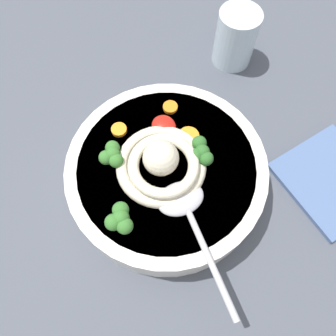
% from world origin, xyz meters
% --- Properties ---
extents(table_slab, '(1.22, 1.22, 0.03)m').
position_xyz_m(table_slab, '(0.00, 0.00, 0.01)').
color(table_slab, '#474C56').
rests_on(table_slab, ground).
extents(soup_bowl, '(0.27, 0.27, 0.06)m').
position_xyz_m(soup_bowl, '(0.00, 0.01, 0.06)').
color(soup_bowl, silver).
rests_on(soup_bowl, table_slab).
extents(noodle_pile, '(0.13, 0.13, 0.05)m').
position_xyz_m(noodle_pile, '(0.00, 0.00, 0.11)').
color(noodle_pile, beige).
rests_on(noodle_pile, soup_bowl).
extents(soup_spoon, '(0.17, 0.06, 0.02)m').
position_xyz_m(soup_spoon, '(0.07, 0.00, 0.10)').
color(soup_spoon, '#B7B7BC').
rests_on(soup_spoon, soup_bowl).
extents(chili_sauce_dollop, '(0.04, 0.03, 0.02)m').
position_xyz_m(chili_sauce_dollop, '(-0.05, 0.03, 0.10)').
color(chili_sauce_dollop, red).
rests_on(chili_sauce_dollop, soup_bowl).
extents(broccoli_floret_rear, '(0.04, 0.03, 0.03)m').
position_xyz_m(broccoli_floret_rear, '(0.04, -0.08, 0.11)').
color(broccoli_floret_rear, '#7A9E60').
rests_on(broccoli_floret_rear, soup_bowl).
extents(broccoli_floret_near_spoon, '(0.04, 0.03, 0.03)m').
position_xyz_m(broccoli_floret_near_spoon, '(-0.04, -0.05, 0.11)').
color(broccoli_floret_near_spoon, '#7A9E60').
rests_on(broccoli_floret_near_spoon, soup_bowl).
extents(broccoli_floret_front, '(0.04, 0.03, 0.03)m').
position_xyz_m(broccoli_floret_front, '(0.01, 0.05, 0.11)').
color(broccoli_floret_front, '#7A9E60').
rests_on(broccoli_floret_front, soup_bowl).
extents(carrot_slice_beside_noodles, '(0.03, 0.03, 0.01)m').
position_xyz_m(carrot_slice_beside_noodles, '(-0.02, 0.05, 0.09)').
color(carrot_slice_beside_noodles, orange).
rests_on(carrot_slice_beside_noodles, soup_bowl).
extents(carrot_slice_right, '(0.02, 0.02, 0.01)m').
position_xyz_m(carrot_slice_right, '(-0.08, -0.03, 0.09)').
color(carrot_slice_right, orange).
rests_on(carrot_slice_right, soup_bowl).
extents(carrot_slice_left, '(0.02, 0.02, 0.01)m').
position_xyz_m(carrot_slice_left, '(-0.08, 0.05, 0.09)').
color(carrot_slice_left, orange).
rests_on(carrot_slice_left, soup_bowl).
extents(drinking_glass, '(0.07, 0.07, 0.10)m').
position_xyz_m(drinking_glass, '(-0.16, 0.22, 0.08)').
color(drinking_glass, silver).
rests_on(drinking_glass, table_slab).
extents(folded_napkin, '(0.15, 0.14, 0.01)m').
position_xyz_m(folded_napkin, '(0.11, 0.23, 0.03)').
color(folded_napkin, '#4C6693').
rests_on(folded_napkin, table_slab).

